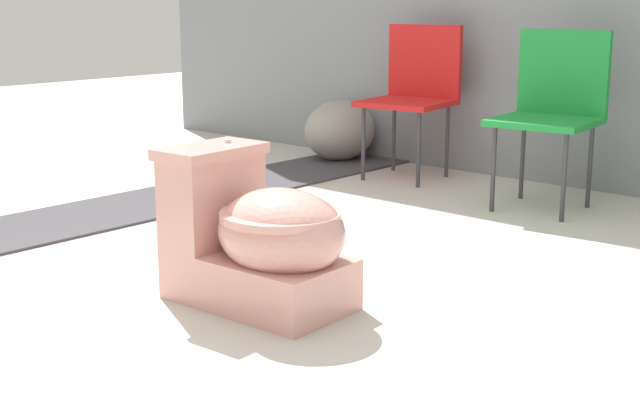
% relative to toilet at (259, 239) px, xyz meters
% --- Properties ---
extents(ground_plane, '(14.00, 14.00, 0.00)m').
position_rel_toilet_xyz_m(ground_plane, '(-0.28, 0.03, -0.22)').
color(ground_plane, beige).
extents(gravel_strip, '(0.56, 8.00, 0.01)m').
position_rel_toilet_xyz_m(gravel_strip, '(-1.43, 0.53, -0.21)').
color(gravel_strip, '#423F44').
rests_on(gravel_strip, ground).
extents(toilet, '(0.65, 0.41, 0.52)m').
position_rel_toilet_xyz_m(toilet, '(0.00, 0.00, 0.00)').
color(toilet, '#E09E93').
rests_on(toilet, ground).
extents(folding_chair_left, '(0.50, 0.50, 0.83)m').
position_rel_toilet_xyz_m(folding_chair_left, '(-0.90, 2.08, 0.29)').
color(folding_chair_left, red).
rests_on(folding_chair_left, ground).
extents(folding_chair_middle, '(0.49, 0.49, 0.83)m').
position_rel_toilet_xyz_m(folding_chair_middle, '(0.02, 1.92, 0.29)').
color(folding_chair_middle, '#1E8C38').
rests_on(folding_chair_middle, ground).
extents(boulder_near, '(0.44, 0.54, 0.37)m').
position_rel_toilet_xyz_m(boulder_near, '(-1.52, 2.17, -0.03)').
color(boulder_near, gray).
rests_on(boulder_near, ground).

